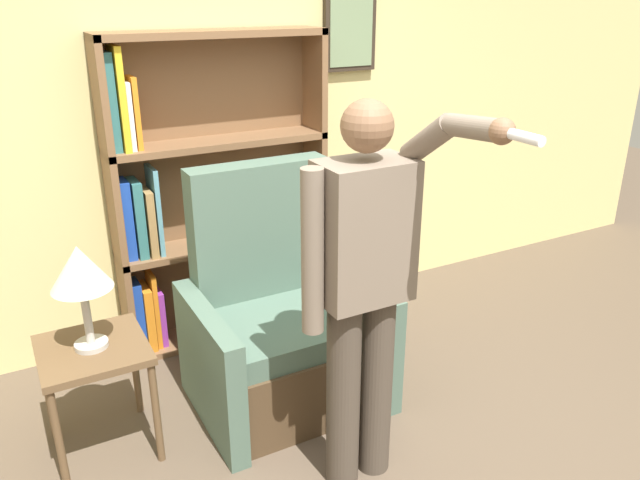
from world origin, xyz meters
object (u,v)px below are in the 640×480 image
bookcase (202,198)px  armchair (281,331)px  side_table (94,363)px  table_lamp (80,272)px  person_standing (364,284)px

bookcase → armchair: (0.13, -0.82, -0.54)m
side_table → table_lamp: size_ratio=1.15×
bookcase → table_lamp: 1.17m
table_lamp → armchair: bearing=0.2°
bookcase → armchair: bookcase is taller
person_standing → side_table: 1.35m
armchair → table_lamp: bearing=-179.8°
side_table → table_lamp: table_lamp is taller
armchair → person_standing: person_standing is taller
armchair → bookcase: bearing=99.2°
person_standing → table_lamp: person_standing is taller
bookcase → armchair: bearing=-80.8°
side_table → table_lamp: 0.47m
table_lamp → bookcase: bearing=44.7°
armchair → side_table: size_ratio=2.21×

